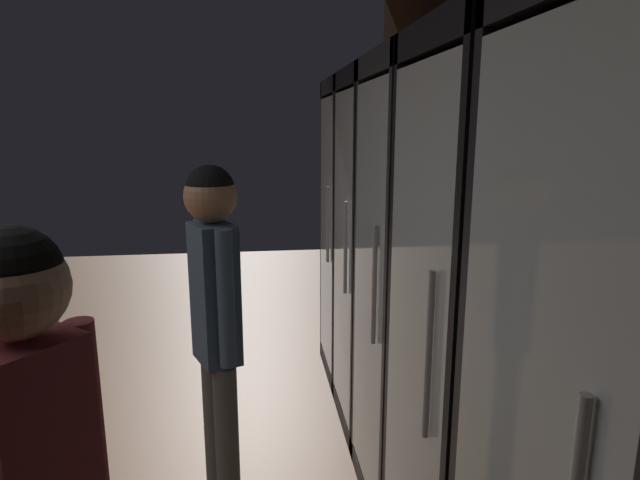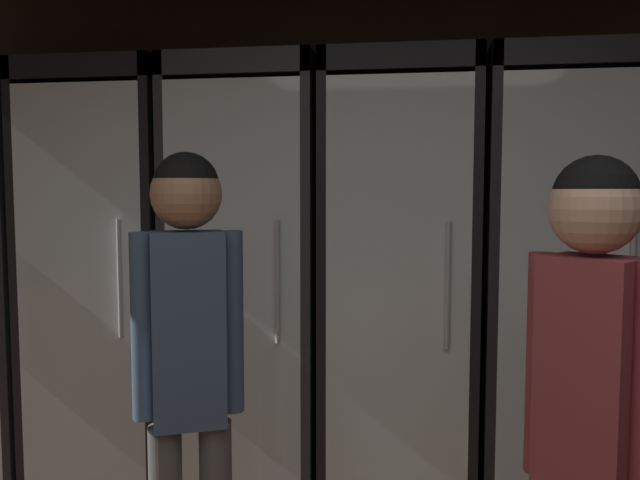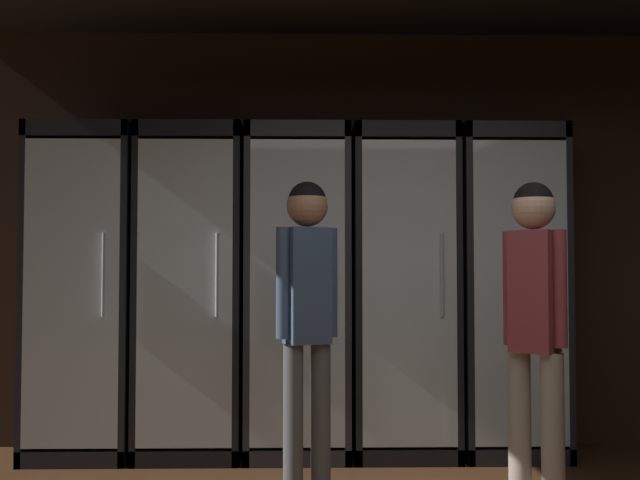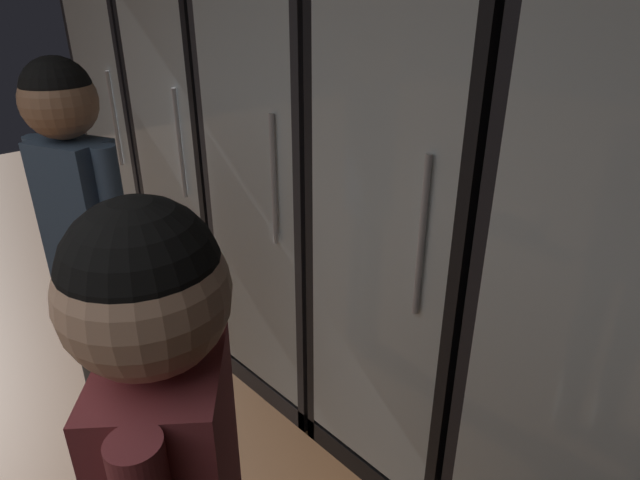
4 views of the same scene
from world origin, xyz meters
name	(u,v)px [view 1 (image 1 of 4)]	position (x,y,z in m)	size (l,w,h in m)	color
wall_back	(616,250)	(0.00, 3.03, 1.40)	(6.00, 0.06, 2.80)	#382619
cooler_far_left	(373,236)	(-2.07, 2.73, 1.02)	(0.65, 0.61, 2.09)	black
cooler_left	(399,260)	(-1.39, 2.73, 1.02)	(0.65, 0.61, 2.09)	black
cooler_center	(439,298)	(-0.72, 2.73, 1.01)	(0.65, 0.61, 2.09)	#2B2B30
cooler_right	(510,362)	(-0.04, 2.73, 1.02)	(0.65, 0.61, 2.09)	black
shopper_near	(215,309)	(-0.66, 1.73, 1.03)	(0.32, 0.23, 1.63)	#4C4C4C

